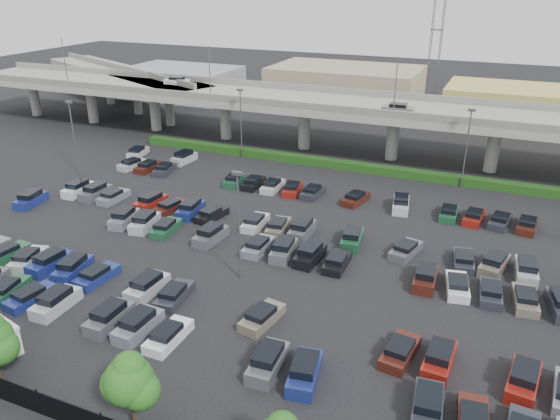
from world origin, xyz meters
TOP-DOWN VIEW (x-y plane):
  - ground at (0.00, 0.00)m, footprint 280.00×280.00m
  - overpass at (-0.22, 31.99)m, footprint 150.00×13.00m
  - on_ramp at (-52.10, 43.05)m, footprint 50.93×30.13m
  - hedge at (0.00, 25.00)m, footprint 66.00×1.60m
  - tree_row at (0.70, -26.53)m, footprint 65.07×3.66m
  - parked_cars at (-1.18, -3.90)m, footprint 63.19×41.67m
  - light_poles at (-4.13, 2.00)m, footprint 66.90×48.38m
  - distant_buildings at (12.38, 61.81)m, footprint 138.00×24.00m
  - comm_tower at (4.00, 74.00)m, footprint 2.40×2.40m

SIDE VIEW (x-z plane):
  - ground at x=0.00m, z-range 0.00..0.00m
  - hedge at x=0.00m, z-range 0.00..1.10m
  - parked_cars at x=-1.18m, z-range -0.21..1.46m
  - tree_row at x=0.70m, z-range 0.55..6.49m
  - distant_buildings at x=12.38m, z-range -0.76..8.24m
  - light_poles at x=-4.13m, z-range 1.09..11.39m
  - on_ramp at x=-52.10m, z-range 2.46..11.26m
  - overpass at x=-0.22m, z-range -0.93..14.87m
  - comm_tower at x=4.00m, z-range 0.61..30.61m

